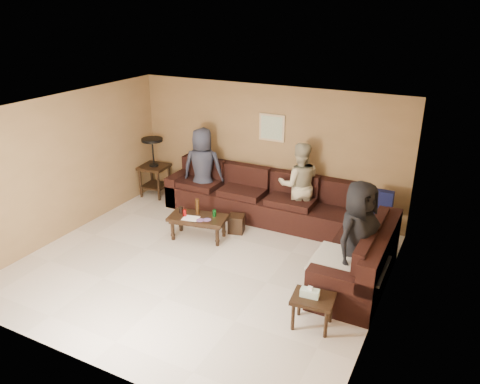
{
  "coord_description": "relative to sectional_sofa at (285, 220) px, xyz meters",
  "views": [
    {
      "loc": [
        3.5,
        -5.52,
        3.93
      ],
      "look_at": [
        0.25,
        0.85,
        1.0
      ],
      "focal_mm": 35.0,
      "sensor_mm": 36.0,
      "label": 1
    }
  ],
  "objects": [
    {
      "name": "room",
      "position": [
        -0.81,
        -1.52,
        1.34
      ],
      "size": [
        5.6,
        5.5,
        2.5
      ],
      "color": "beige",
      "rests_on": "ground"
    },
    {
      "name": "sectional_sofa",
      "position": [
        0.0,
        0.0,
        0.0
      ],
      "size": [
        4.65,
        2.9,
        0.97
      ],
      "color": "black",
      "rests_on": "ground"
    },
    {
      "name": "coffee_table",
      "position": [
        -1.35,
        -0.75,
        0.04
      ],
      "size": [
        1.09,
        0.69,
        0.7
      ],
      "rotation": [
        0.0,
        0.0,
        0.2
      ],
      "color": "black",
      "rests_on": "ground"
    },
    {
      "name": "end_table_left",
      "position": [
        -3.24,
        0.53,
        0.34
      ],
      "size": [
        0.6,
        0.6,
        1.27
      ],
      "rotation": [
        0.0,
        0.0,
        0.09
      ],
      "color": "black",
      "rests_on": "ground"
    },
    {
      "name": "side_table_right",
      "position": [
        1.24,
        -2.17,
        0.06
      ],
      "size": [
        0.57,
        0.49,
        0.58
      ],
      "rotation": [
        0.0,
        0.0,
        0.11
      ],
      "color": "black",
      "rests_on": "ground"
    },
    {
      "name": "waste_bin",
      "position": [
        -0.86,
        -0.24,
        -0.16
      ],
      "size": [
        0.33,
        0.33,
        0.33
      ],
      "primitive_type": "cube",
      "rotation": [
        0.0,
        0.0,
        0.27
      ],
      "color": "black",
      "rests_on": "ground"
    },
    {
      "name": "wall_art",
      "position": [
        -0.71,
        0.96,
        1.37
      ],
      "size": [
        0.52,
        0.04,
        0.52
      ],
      "color": "tan",
      "rests_on": "ground"
    },
    {
      "name": "person_left",
      "position": [
        -1.98,
        0.47,
        0.5
      ],
      "size": [
        0.93,
        0.75,
        1.66
      ],
      "primitive_type": "imported",
      "rotation": [
        0.0,
        0.0,
        3.46
      ],
      "color": "#2C2E3D",
      "rests_on": "ground"
    },
    {
      "name": "person_middle",
      "position": [
        0.02,
        0.57,
        0.48
      ],
      "size": [
        0.96,
        0.88,
        1.6
      ],
      "primitive_type": "imported",
      "rotation": [
        0.0,
        0.0,
        3.58
      ],
      "color": "#BCB08C",
      "rests_on": "ground"
    },
    {
      "name": "person_right",
      "position": [
        1.5,
        -1.08,
        0.52
      ],
      "size": [
        0.8,
        0.96,
        1.68
      ],
      "primitive_type": "imported",
      "rotation": [
        0.0,
        0.0,
        1.2
      ],
      "color": "black",
      "rests_on": "ground"
    }
  ]
}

